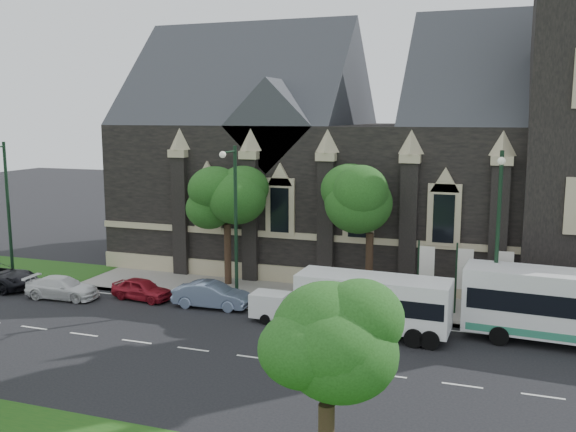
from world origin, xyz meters
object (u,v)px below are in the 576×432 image
at_px(street_lamp_mid, 234,216).
at_px(banner_flag_left, 423,270).
at_px(tree_walk_right, 375,201).
at_px(box_trailer, 270,305).
at_px(tree_park_east, 335,348).
at_px(sedan, 212,295).
at_px(car_far_white, 62,288).
at_px(street_lamp_far, 5,203).
at_px(street_lamp_near, 498,231).
at_px(tree_walk_left, 231,196).
at_px(car_far_red, 142,289).
at_px(banner_flag_center, 462,273).
at_px(shuttle_bus, 373,301).
at_px(banner_flag_right, 501,276).

bearing_deg(street_lamp_mid, banner_flag_left, 10.50).
bearing_deg(tree_walk_right, box_trailer, -127.31).
relative_size(tree_park_east, sedan, 1.45).
distance_m(tree_park_east, car_far_white, 25.02).
distance_m(street_lamp_far, box_trailer, 19.49).
bearing_deg(street_lamp_near, street_lamp_far, 180.00).
bearing_deg(tree_walk_left, car_far_red, -129.07).
xyz_separation_m(banner_flag_center, car_far_white, (-22.37, -4.18, -1.74)).
bearing_deg(street_lamp_mid, street_lamp_near, 0.00).
bearing_deg(street_lamp_near, banner_flag_center, 131.93).
relative_size(box_trailer, car_far_red, 0.75).
relative_size(banner_flag_left, car_far_white, 0.91).
bearing_deg(street_lamp_far, tree_park_east, -32.10).
bearing_deg(box_trailer, street_lamp_mid, 146.07).
bearing_deg(tree_walk_right, sedan, -150.65).
bearing_deg(tree_walk_right, banner_flag_left, -29.10).
bearing_deg(car_far_white, box_trailer, -93.81).
bearing_deg(street_lamp_mid, car_far_red, -169.92).
distance_m(shuttle_bus, box_trailer, 5.55).
relative_size(tree_walk_left, car_far_red, 2.06).
distance_m(banner_flag_left, shuttle_bus, 4.64).
bearing_deg(sedan, tree_park_east, -146.97).
xyz_separation_m(tree_park_east, street_lamp_mid, (-10.18, 16.42, 0.49)).
height_order(street_lamp_near, banner_flag_right, street_lamp_near).
relative_size(tree_walk_left, street_lamp_mid, 0.85).
bearing_deg(street_lamp_far, street_lamp_mid, 0.00).
height_order(box_trailer, car_far_white, box_trailer).
bearing_deg(tree_walk_left, box_trailer, -50.21).
distance_m(street_lamp_near, street_lamp_far, 30.00).
bearing_deg(street_lamp_far, box_trailer, -6.14).
height_order(banner_flag_left, banner_flag_right, same).
bearing_deg(banner_flag_left, street_lamp_near, -27.18).
relative_size(street_lamp_near, sedan, 2.08).
bearing_deg(car_far_red, street_lamp_near, -79.98).
xyz_separation_m(tree_walk_right, box_trailer, (-4.31, -5.65, -4.98)).
bearing_deg(box_trailer, shuttle_bus, -1.39).
relative_size(street_lamp_mid, car_far_white, 2.04).
xyz_separation_m(tree_walk_right, banner_flag_center, (5.08, -1.71, -3.43)).
distance_m(street_lamp_far, banner_flag_center, 28.48).
bearing_deg(banner_flag_center, street_lamp_far, -176.14).
xyz_separation_m(tree_walk_right, banner_flag_right, (7.08, -1.71, -3.43)).
distance_m(tree_park_east, banner_flag_left, 18.46).
xyz_separation_m(tree_walk_left, banner_flag_right, (16.08, -1.70, -3.35)).
relative_size(street_lamp_near, banner_flag_left, 2.25).
bearing_deg(banner_flag_left, banner_flag_right, 0.00).
relative_size(tree_walk_right, tree_walk_left, 1.02).
xyz_separation_m(banner_flag_left, car_far_white, (-20.37, -4.18, -1.74)).
xyz_separation_m(tree_park_east, tree_walk_right, (-2.96, 20.04, 1.20)).
bearing_deg(banner_flag_right, car_far_red, -171.70).
height_order(banner_flag_center, sedan, banner_flag_center).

